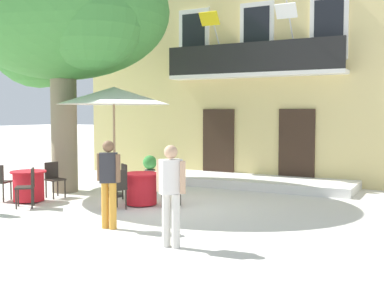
# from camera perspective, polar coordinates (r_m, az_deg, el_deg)

# --- Properties ---
(ground_plane) EXTENTS (120.00, 120.00, 0.00)m
(ground_plane) POSITION_cam_1_polar(r_m,az_deg,el_deg) (11.32, -4.65, -7.42)
(ground_plane) COLOR silver
(building_facade) EXTENTS (13.00, 5.09, 7.50)m
(building_facade) POSITION_cam_1_polar(r_m,az_deg,el_deg) (17.26, 9.99, 8.87)
(building_facade) COLOR #DBC67F
(building_facade) RESTS_ON ground
(entrance_step_platform) EXTENTS (6.42, 1.86, 0.25)m
(entrance_step_platform) POSITION_cam_1_polar(r_m,az_deg,el_deg) (14.58, 6.31, -4.42)
(entrance_step_platform) COLOR silver
(entrance_step_platform) RESTS_ON ground
(plane_tree) EXTENTS (6.12, 5.38, 6.67)m
(plane_tree) POSITION_cam_1_polar(r_m,az_deg,el_deg) (14.04, -15.23, 14.05)
(plane_tree) COLOR #7F755B
(plane_tree) RESTS_ON ground
(cafe_table_near_tree) EXTENTS (0.86, 0.86, 0.76)m
(cafe_table_near_tree) POSITION_cam_1_polar(r_m,az_deg,el_deg) (11.51, -6.04, -5.26)
(cafe_table_near_tree) COLOR red
(cafe_table_near_tree) RESTS_ON ground
(cafe_chair_near_tree_0) EXTENTS (0.56, 0.56, 0.91)m
(cafe_chair_near_tree_0) POSITION_cam_1_polar(r_m,az_deg,el_deg) (12.17, -7.55, -4.13)
(cafe_chair_near_tree_0) COLOR #2D2823
(cafe_chair_near_tree_0) RESTS_ON ground
(cafe_chair_near_tree_1) EXTENTS (0.50, 0.50, 0.91)m
(cafe_chair_near_tree_1) POSITION_cam_1_polar(r_m,az_deg,el_deg) (10.97, -8.84, -5.00)
(cafe_chair_near_tree_1) COLOR #2D2823
(cafe_chair_near_tree_1) RESTS_ON ground
(cafe_chair_near_tree_2) EXTENTS (0.48, 0.48, 0.91)m
(cafe_chair_near_tree_2) POSITION_cam_1_polar(r_m,az_deg,el_deg) (11.31, -2.35, -4.70)
(cafe_chair_near_tree_2) COLOR #2D2823
(cafe_chair_near_tree_2) RESTS_ON ground
(cafe_table_middle) EXTENTS (0.86, 0.86, 0.76)m
(cafe_table_middle) POSITION_cam_1_polar(r_m,az_deg,el_deg) (12.52, -18.77, -4.71)
(cafe_table_middle) COLOR red
(cafe_table_middle) RESTS_ON ground
(cafe_chair_middle_0) EXTENTS (0.49, 0.49, 0.91)m
(cafe_chair_middle_0) POSITION_cam_1_polar(r_m,az_deg,el_deg) (12.95, -16.04, -3.77)
(cafe_chair_middle_0) COLOR #2D2823
(cafe_chair_middle_0) RESTS_ON ground
(cafe_chair_middle_2) EXTENTS (0.56, 0.56, 0.91)m
(cafe_chair_middle_2) POSITION_cam_1_polar(r_m,az_deg,el_deg) (11.76, -18.82, -4.57)
(cafe_chair_middle_2) COLOR #2D2823
(cafe_chair_middle_2) RESTS_ON ground
(cafe_umbrella) EXTENTS (2.90, 2.90, 2.85)m
(cafe_umbrella) POSITION_cam_1_polar(r_m,az_deg,el_deg) (12.64, -9.24, 5.61)
(cafe_umbrella) COLOR #997A56
(cafe_umbrella) RESTS_ON ground
(ground_planter_left) EXTENTS (0.47, 0.47, 0.74)m
(ground_planter_left) POSITION_cam_1_polar(r_m,az_deg,el_deg) (16.39, -5.01, -2.50)
(ground_planter_left) COLOR #47423D
(ground_planter_left) RESTS_ON ground
(pedestrian_near_entrance) EXTENTS (0.53, 0.40, 1.67)m
(pedestrian_near_entrance) POSITION_cam_1_polar(r_m,az_deg,el_deg) (7.81, -2.52, -5.43)
(pedestrian_near_entrance) COLOR silver
(pedestrian_near_entrance) RESTS_ON ground
(pedestrian_by_tree) EXTENTS (0.53, 0.38, 1.67)m
(pedestrian_by_tree) POSITION_cam_1_polar(r_m,az_deg,el_deg) (9.19, -9.83, -4.10)
(pedestrian_by_tree) COLOR gold
(pedestrian_by_tree) RESTS_ON ground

